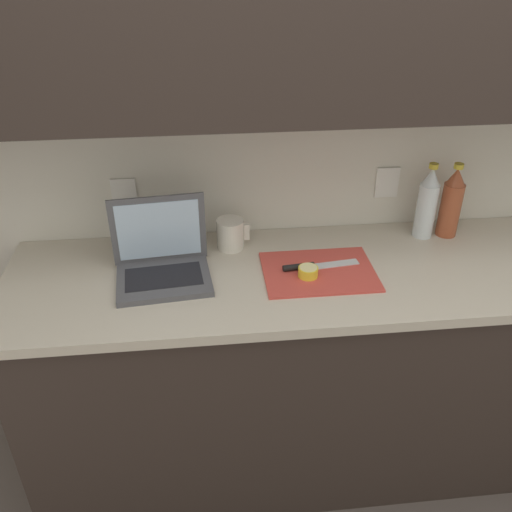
{
  "coord_description": "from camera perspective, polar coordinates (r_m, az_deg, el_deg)",
  "views": [
    {
      "loc": [
        -0.49,
        -1.55,
        1.93
      ],
      "look_at": [
        -0.33,
        -0.01,
        1.0
      ],
      "focal_mm": 38.0,
      "sensor_mm": 36.0,
      "label": 1
    }
  ],
  "objects": [
    {
      "name": "counter_unit",
      "position": [
        2.19,
        9.14,
        -11.27
      ],
      "size": [
        2.38,
        0.63,
        0.92
      ],
      "color": "#332823",
      "rests_on": "ground_plane"
    },
    {
      "name": "bottle_green_soda",
      "position": [
        2.17,
        19.87,
        5.27
      ],
      "size": [
        0.08,
        0.08,
        0.29
      ],
      "color": "#A34C2D",
      "rests_on": "counter_unit"
    },
    {
      "name": "laptop",
      "position": [
        1.85,
        -9.9,
        -0.3
      ],
      "size": [
        0.34,
        0.27,
        0.26
      ],
      "rotation": [
        0.0,
        0.0,
        0.09
      ],
      "color": "#515156",
      "rests_on": "counter_unit"
    },
    {
      "name": "wall_back",
      "position": [
        1.9,
        9.5,
        19.27
      ],
      "size": [
        5.2,
        0.38,
        2.6
      ],
      "color": "silver",
      "rests_on": "ground_plane"
    },
    {
      "name": "lemon_half_cut",
      "position": [
        1.83,
        5.5,
        -1.65
      ],
      "size": [
        0.07,
        0.07,
        0.04
      ],
      "color": "yellow",
      "rests_on": "cutting_board"
    },
    {
      "name": "cutting_board",
      "position": [
        1.87,
        6.62,
        -1.63
      ],
      "size": [
        0.38,
        0.29,
        0.01
      ],
      "primitive_type": "cube",
      "color": "#D1473D",
      "rests_on": "counter_unit"
    },
    {
      "name": "knife",
      "position": [
        1.88,
        5.48,
        -1.04
      ],
      "size": [
        0.27,
        0.06,
        0.02
      ],
      "rotation": [
        0.0,
        0.0,
        0.12
      ],
      "color": "silver",
      "rests_on": "cutting_board"
    },
    {
      "name": "bottle_oil_tall",
      "position": [
        2.13,
        17.56,
        5.28
      ],
      "size": [
        0.07,
        0.07,
        0.29
      ],
      "color": "silver",
      "rests_on": "counter_unit"
    },
    {
      "name": "measuring_cup",
      "position": [
        1.99,
        -2.69,
        2.33
      ],
      "size": [
        0.12,
        0.1,
        0.11
      ],
      "color": "silver",
      "rests_on": "counter_unit"
    },
    {
      "name": "ground_plane",
      "position": [
        2.52,
        7.77,
        -19.3
      ],
      "size": [
        12.0,
        12.0,
        0.0
      ],
      "primitive_type": "plane",
      "color": "#564C47",
      "rests_on": "ground"
    }
  ]
}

